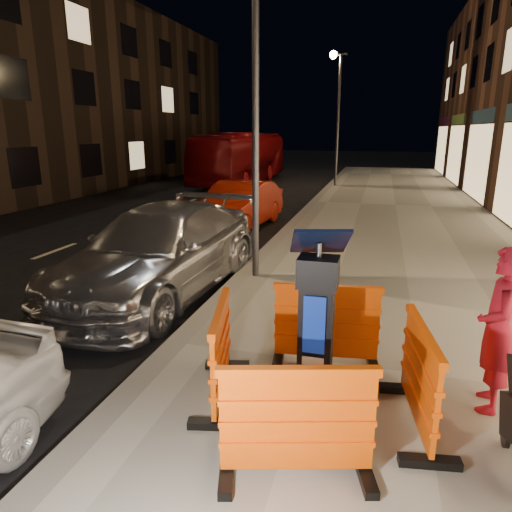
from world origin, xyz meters
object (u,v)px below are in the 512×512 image
(barrier_kerbside, at_px, (221,352))
(man, at_px, (499,330))
(parking_kiosk, at_px, (316,328))
(car_red, at_px, (239,228))
(bus_doubledecker, at_px, (242,183))
(barrier_front, at_px, (297,424))
(barrier_bldgside, at_px, (419,378))
(car_silver, at_px, (163,291))
(barrier_back, at_px, (326,325))

(barrier_kerbside, height_order, man, man)
(parking_kiosk, xyz_separation_m, barrier_kerbside, (-0.95, 0.00, -0.38))
(car_red, height_order, bus_doubledecker, bus_doubledecker)
(parking_kiosk, bearing_deg, barrier_front, -100.56)
(bus_doubledecker, bearing_deg, barrier_front, -69.97)
(barrier_kerbside, height_order, barrier_bldgside, same)
(car_silver, height_order, man, man)
(barrier_front, bearing_deg, man, 25.54)
(car_silver, distance_m, car_red, 5.60)
(barrier_front, height_order, barrier_back, same)
(car_silver, height_order, car_red, car_silver)
(barrier_front, distance_m, car_silver, 5.15)
(barrier_front, bearing_deg, bus_doubledecker, 92.45)
(parking_kiosk, relative_size, barrier_back, 1.40)
(barrier_back, height_order, car_silver, barrier_back)
(barrier_bldgside, relative_size, car_red, 0.30)
(barrier_bldgside, relative_size, bus_doubledecker, 0.13)
(barrier_back, xyz_separation_m, man, (1.67, -0.45, 0.34))
(parking_kiosk, height_order, barrier_bldgside, parking_kiosk)
(bus_doubledecker, distance_m, man, 21.28)
(man, bearing_deg, barrier_front, -40.50)
(car_silver, xyz_separation_m, car_red, (-0.29, 5.59, 0.00))
(car_red, distance_m, bus_doubledecker, 11.83)
(barrier_kerbside, distance_m, car_red, 9.04)
(barrier_back, relative_size, barrier_bldgside, 1.00)
(barrier_back, relative_size, car_silver, 0.24)
(barrier_front, xyz_separation_m, car_silver, (-3.16, 4.02, -0.63))
(parking_kiosk, bearing_deg, man, 6.26)
(barrier_bldgside, xyz_separation_m, man, (0.72, 0.50, 0.34))
(parking_kiosk, bearing_deg, barrier_back, 79.44)
(parking_kiosk, height_order, bus_doubledecker, parking_kiosk)
(barrier_back, distance_m, car_silver, 3.85)
(car_silver, distance_m, man, 5.55)
(man, bearing_deg, barrier_back, -96.60)
(car_silver, bearing_deg, parking_kiosk, -40.28)
(car_silver, distance_m, bus_doubledecker, 17.32)
(barrier_bldgside, height_order, man, man)
(barrier_front, distance_m, barrier_bldgside, 1.34)
(parking_kiosk, distance_m, bus_doubledecker, 21.15)
(car_red, height_order, man, man)
(parking_kiosk, height_order, barrier_front, parking_kiosk)
(barrier_back, xyz_separation_m, bus_doubledecker, (-6.81, 19.05, -0.63))
(barrier_front, height_order, car_silver, barrier_front)
(car_silver, bearing_deg, bus_doubledecker, 106.14)
(barrier_front, distance_m, man, 2.24)
(barrier_back, height_order, bus_doubledecker, bus_doubledecker)
(parking_kiosk, relative_size, car_silver, 0.34)
(barrier_kerbside, relative_size, car_red, 0.30)
(barrier_kerbside, bearing_deg, car_red, 3.49)
(barrier_bldgside, xyz_separation_m, car_silver, (-4.11, 3.07, -0.63))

